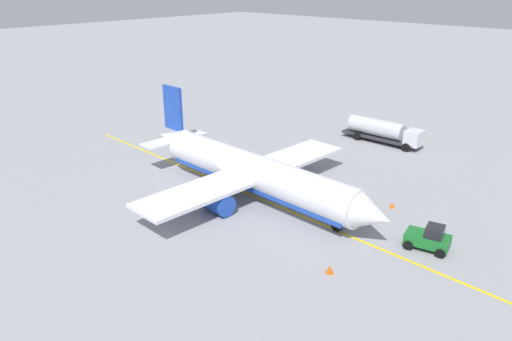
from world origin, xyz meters
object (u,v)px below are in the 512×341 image
fuel_tanker (383,131)px  safety_cone_nose (330,269)px  safety_cone_wingtip (392,205)px  airplane (253,172)px  pushback_tug (429,238)px  refueling_worker (314,149)px

fuel_tanker → safety_cone_nose: bearing=-66.9°
safety_cone_wingtip → airplane: bearing=-148.4°
fuel_tanker → safety_cone_nose: fuel_tanker is taller
fuel_tanker → safety_cone_wingtip: 20.95m
fuel_tanker → safety_cone_nose: 34.23m
pushback_tug → safety_cone_nose: (-3.91, -8.75, -0.66)m
pushback_tug → safety_cone_wingtip: size_ratio=6.73×
safety_cone_wingtip → pushback_tug: bearing=-39.8°
fuel_tanker → safety_cone_nose: size_ratio=16.33×
airplane → safety_cone_wingtip: bearing=31.6°
fuel_tanker → airplane: bearing=-92.0°
safety_cone_nose → fuel_tanker: bearing=113.1°
airplane → safety_cone_wingtip: (12.11, 7.46, -2.35)m
airplane → pushback_tug: bearing=7.4°
safety_cone_wingtip → fuel_tanker: bearing=122.5°
airplane → fuel_tanker: (0.88, 25.08, -0.90)m
airplane → refueling_worker: (-2.85, 14.35, -1.82)m
safety_cone_nose → safety_cone_wingtip: safety_cone_nose is taller
safety_cone_nose → safety_cone_wingtip: (-2.19, 13.84, -0.05)m
airplane → pushback_tug: size_ratio=8.20×
airplane → safety_cone_wingtip: 14.42m
refueling_worker → airplane: bearing=-78.8°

